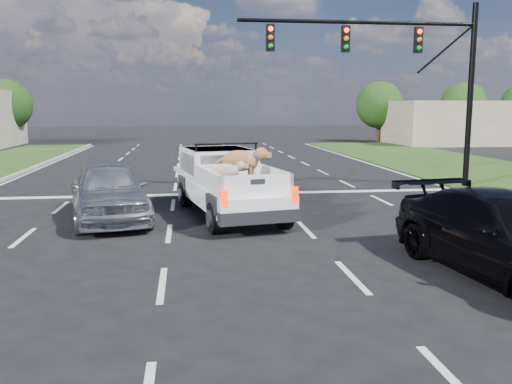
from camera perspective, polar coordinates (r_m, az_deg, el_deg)
ground at (r=10.01m, az=0.34°, el=-9.34°), size 160.00×160.00×0.00m
road_markings at (r=16.34m, az=-2.71°, el=-2.11°), size 17.75×60.00×0.01m
traffic_signal at (r=21.70m, az=16.10°, el=12.81°), size 9.11×0.31×7.00m
building_right at (r=49.28m, az=21.05°, el=6.83°), size 12.00×7.00×3.60m
tree_far_c at (r=49.66m, az=-24.82°, el=8.33°), size 4.20×4.20×5.40m
tree_far_d at (r=50.46m, az=12.89°, el=8.92°), size 4.20×4.20×5.40m
tree_far_e at (r=53.73m, az=21.01°, el=8.55°), size 4.20×4.20×5.40m
pickup_truck at (r=15.79m, az=-3.09°, el=1.13°), size 3.06×5.91×2.11m
silver_sedan at (r=15.62m, az=-15.26°, el=0.16°), size 2.95×5.22×1.67m
black_coupe at (r=11.06m, az=25.07°, el=-4.22°), size 2.97×5.66×1.56m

